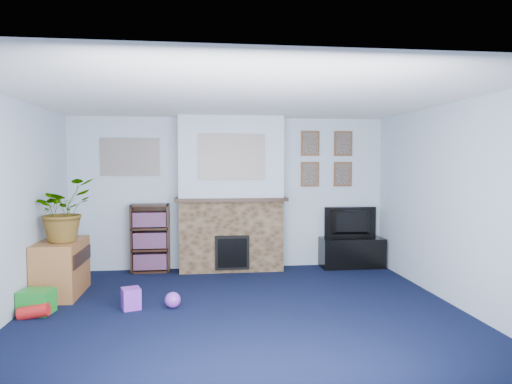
{
  "coord_description": "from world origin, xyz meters",
  "views": [
    {
      "loc": [
        -0.46,
        -5.03,
        1.69
      ],
      "look_at": [
        0.26,
        0.98,
        1.3
      ],
      "focal_mm": 32.0,
      "sensor_mm": 36.0,
      "label": 1
    }
  ],
  "objects": [
    {
      "name": "ceiling",
      "position": [
        0.0,
        0.0,
        2.4
      ],
      "size": [
        5.0,
        4.5,
        0.01
      ],
      "primitive_type": "cube",
      "color": "white",
      "rests_on": "wall_back"
    },
    {
      "name": "bookshelf",
      "position": [
        -1.25,
        2.11,
        0.5
      ],
      "size": [
        0.58,
        0.28,
        1.05
      ],
      "color": "black",
      "rests_on": "ground"
    },
    {
      "name": "mantel_can",
      "position": [
        0.66,
        2.0,
        1.21
      ],
      "size": [
        0.07,
        0.07,
        0.13
      ],
      "primitive_type": "cylinder",
      "color": "purple",
      "rests_on": "chimney_breast"
    },
    {
      "name": "collage_left",
      "position": [
        -1.55,
        2.23,
        1.78
      ],
      "size": [
        0.9,
        0.03,
        0.58
      ],
      "primitive_type": "cube",
      "color": "gray",
      "rests_on": "wall_back"
    },
    {
      "name": "portrait_bl",
      "position": [
        1.3,
        2.23,
        1.5
      ],
      "size": [
        0.3,
        0.03,
        0.4
      ],
      "primitive_type": "cube",
      "color": "brown",
      "rests_on": "wall_back"
    },
    {
      "name": "green_crate",
      "position": [
        -2.3,
        0.23,
        0.14
      ],
      "size": [
        0.38,
        0.33,
        0.27
      ],
      "primitive_type": "cube",
      "rotation": [
        0.0,
        0.0,
        -0.18
      ],
      "color": "#198C26",
      "rests_on": "ground"
    },
    {
      "name": "portrait_tl",
      "position": [
        1.3,
        2.23,
        2.0
      ],
      "size": [
        0.3,
        0.03,
        0.4
      ],
      "primitive_type": "cube",
      "color": "brown",
      "rests_on": "wall_back"
    },
    {
      "name": "wall_front",
      "position": [
        0.0,
        -2.25,
        1.2
      ],
      "size": [
        5.0,
        0.04,
        2.4
      ],
      "primitive_type": "cube",
      "color": "#AFC1D4",
      "rests_on": "ground"
    },
    {
      "name": "television",
      "position": [
        1.95,
        2.05,
        0.72
      ],
      "size": [
        0.85,
        0.14,
        0.49
      ],
      "primitive_type": "imported",
      "rotation": [
        0.0,
        0.0,
        3.11
      ],
      "color": "black",
      "rests_on": "tv_stand"
    },
    {
      "name": "portrait_br",
      "position": [
        1.85,
        2.23,
        1.5
      ],
      "size": [
        0.3,
        0.03,
        0.4
      ],
      "primitive_type": "cube",
      "color": "brown",
      "rests_on": "wall_back"
    },
    {
      "name": "toy_ball",
      "position": [
        -0.8,
        0.26,
        0.09
      ],
      "size": [
        0.18,
        0.18,
        0.18
      ],
      "primitive_type": "sphere",
      "color": "purple",
      "rests_on": "ground"
    },
    {
      "name": "potted_plant",
      "position": [
        -2.19,
        0.91,
        1.1
      ],
      "size": [
        0.9,
        0.93,
        0.8
      ],
      "primitive_type": "imported",
      "rotation": [
        0.0,
        0.0,
        1.04
      ],
      "color": "#26661E",
      "rests_on": "sideboard"
    },
    {
      "name": "portrait_tr",
      "position": [
        1.85,
        2.23,
        2.0
      ],
      "size": [
        0.3,
        0.03,
        0.4
      ],
      "primitive_type": "cube",
      "color": "brown",
      "rests_on": "wall_back"
    },
    {
      "name": "wall_back",
      "position": [
        0.0,
        2.25,
        1.2
      ],
      "size": [
        5.0,
        0.04,
        2.4
      ],
      "primitive_type": "cube",
      "color": "#AFC1D4",
      "rests_on": "ground"
    },
    {
      "name": "wall_right",
      "position": [
        2.5,
        0.0,
        1.2
      ],
      "size": [
        0.04,
        4.5,
        2.4
      ],
      "primitive_type": "cube",
      "color": "#AFC1D4",
      "rests_on": "ground"
    },
    {
      "name": "sideboard",
      "position": [
        -2.24,
        0.96,
        0.35
      ],
      "size": [
        0.5,
        0.9,
        0.7
      ],
      "primitive_type": "cube",
      "color": "#975C30",
      "rests_on": "ground"
    },
    {
      "name": "mantel_teddy",
      "position": [
        -0.5,
        2.0,
        1.22
      ],
      "size": [
        0.13,
        0.13,
        0.13
      ],
      "primitive_type": "sphere",
      "color": "slate",
      "rests_on": "chimney_breast"
    },
    {
      "name": "collage_main",
      "position": [
        0.0,
        1.84,
        1.78
      ],
      "size": [
        1.0,
        0.03,
        0.68
      ],
      "primitive_type": "cube",
      "color": "gray",
      "rests_on": "chimney_breast"
    },
    {
      "name": "chimney_breast",
      "position": [
        0.0,
        2.05,
        1.18
      ],
      "size": [
        1.72,
        0.5,
        2.4
      ],
      "color": "brown",
      "rests_on": "ground"
    },
    {
      "name": "wall_left",
      "position": [
        -2.5,
        0.0,
        1.2
      ],
      "size": [
        0.04,
        4.5,
        2.4
      ],
      "primitive_type": "cube",
      "color": "#AFC1D4",
      "rests_on": "ground"
    },
    {
      "name": "toy_tube",
      "position": [
        -2.28,
        0.09,
        0.07
      ],
      "size": [
        0.33,
        0.15,
        0.19
      ],
      "primitive_type": "cylinder",
      "rotation": [
        0.0,
        1.43,
        0.0
      ],
      "color": "red",
      "rests_on": "ground"
    },
    {
      "name": "toy_block",
      "position": [
        -1.28,
        0.28,
        0.11
      ],
      "size": [
        0.25,
        0.25,
        0.24
      ],
      "primitive_type": "cube",
      "rotation": [
        0.0,
        0.0,
        0.33
      ],
      "color": "purple",
      "rests_on": "ground"
    },
    {
      "name": "tv_stand",
      "position": [
        1.95,
        2.03,
        0.23
      ],
      "size": [
        1.0,
        0.42,
        0.48
      ],
      "primitive_type": "cube",
      "color": "black",
      "rests_on": "ground"
    },
    {
      "name": "floor",
      "position": [
        0.0,
        0.0,
        0.0
      ],
      "size": [
        5.0,
        4.5,
        0.01
      ],
      "primitive_type": "cube",
      "color": "black",
      "rests_on": "ground"
    },
    {
      "name": "mantel_clock",
      "position": [
        -0.05,
        2.0,
        1.22
      ],
      "size": [
        0.1,
        0.06,
        0.13
      ],
      "primitive_type": "cube",
      "color": "gold",
      "rests_on": "chimney_breast"
    },
    {
      "name": "mantel_candle",
      "position": [
        0.25,
        2.0,
        1.23
      ],
      "size": [
        0.05,
        0.05,
        0.17
      ],
      "primitive_type": "cylinder",
      "color": "#B2BFC6",
      "rests_on": "chimney_breast"
    }
  ]
}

